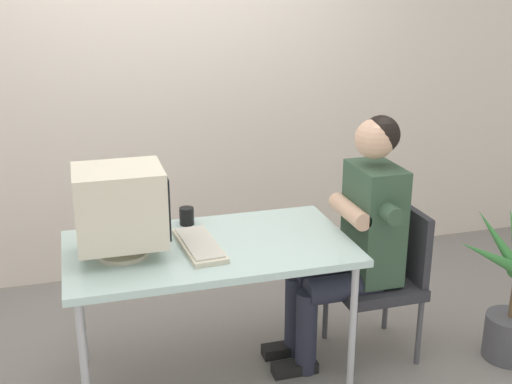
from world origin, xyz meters
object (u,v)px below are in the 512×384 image
(crt_monitor, at_px, (121,207))
(office_chair, at_px, (384,273))
(keyboard, at_px, (199,245))
(desk_mug, at_px, (187,216))
(person_seated, at_px, (356,233))
(desk, at_px, (209,254))

(crt_monitor, height_order, office_chair, crt_monitor)
(keyboard, height_order, office_chair, office_chair)
(desk_mug, bearing_deg, person_seated, -20.94)
(office_chair, bearing_deg, person_seated, -180.00)
(office_chair, bearing_deg, crt_monitor, 179.68)
(crt_monitor, bearing_deg, office_chair, -0.32)
(office_chair, xyz_separation_m, person_seated, (-0.18, -0.00, 0.25))
(desk, distance_m, keyboard, 0.09)
(desk, distance_m, office_chair, 0.98)
(keyboard, height_order, person_seated, person_seated)
(desk, distance_m, person_seated, 0.78)
(desk, distance_m, crt_monitor, 0.50)
(keyboard, distance_m, person_seated, 0.83)
(keyboard, distance_m, office_chair, 1.05)
(keyboard, bearing_deg, crt_monitor, 177.65)
(desk_mug, bearing_deg, office_chair, -17.48)
(keyboard, bearing_deg, desk, 22.66)
(desk, xyz_separation_m, keyboard, (-0.05, -0.02, 0.07))
(desk, relative_size, office_chair, 1.68)
(person_seated, bearing_deg, crt_monitor, 179.63)
(keyboard, xyz_separation_m, person_seated, (0.83, 0.01, -0.04))
(person_seated, bearing_deg, keyboard, -179.51)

